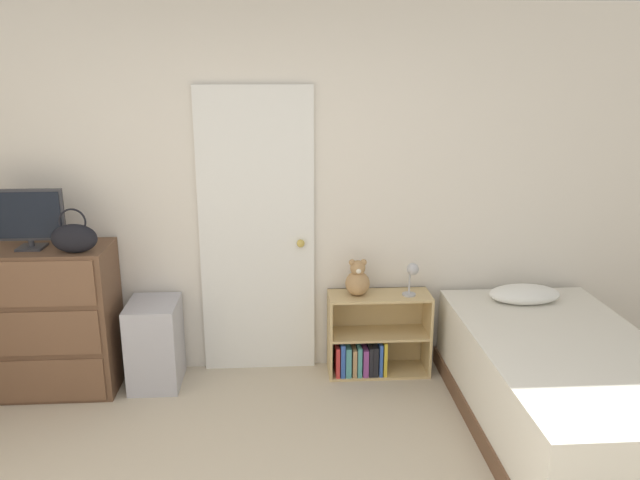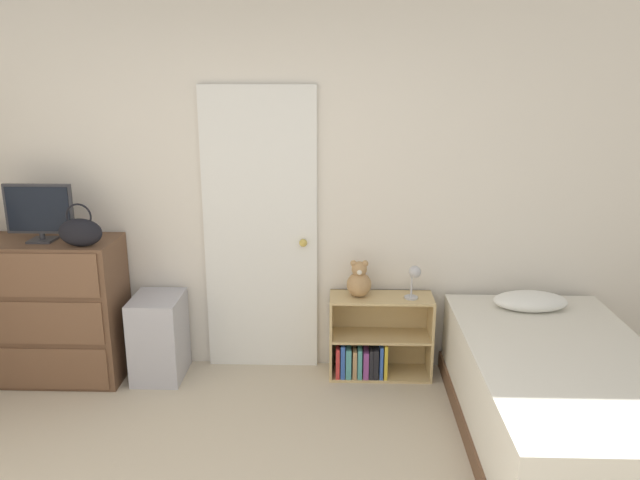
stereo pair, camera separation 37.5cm
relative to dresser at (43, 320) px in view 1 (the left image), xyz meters
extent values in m
cube|color=silver|center=(1.52, 0.28, 0.77)|extent=(10.00, 0.06, 2.55)
cube|color=white|center=(1.43, 0.23, 0.51)|extent=(0.79, 0.04, 2.02)
sphere|color=gold|center=(1.73, 0.19, 0.45)|extent=(0.06, 0.06, 0.06)
cube|color=brown|center=(0.00, 0.00, 0.00)|extent=(0.94, 0.46, 1.01)
cube|color=brown|center=(0.00, -0.23, -0.33)|extent=(0.87, 0.01, 0.30)
cube|color=brown|center=(0.00, -0.23, 0.00)|extent=(0.87, 0.01, 0.30)
cube|color=brown|center=(0.00, -0.23, 0.33)|extent=(0.87, 0.01, 0.30)
cube|color=#2D2D33|center=(-0.01, -0.02, 0.51)|extent=(0.16, 0.16, 0.02)
cylinder|color=#2D2D33|center=(-0.01, -0.02, 0.54)|extent=(0.04, 0.04, 0.04)
cube|color=#2D2D33|center=(-0.01, -0.02, 0.72)|extent=(0.45, 0.03, 0.33)
cube|color=black|center=(-0.01, -0.03, 0.72)|extent=(0.42, 0.01, 0.30)
ellipsoid|color=black|center=(0.31, -0.14, 0.60)|extent=(0.29, 0.11, 0.19)
torus|color=black|center=(0.31, -0.14, 0.70)|extent=(0.17, 0.01, 0.17)
cube|color=#ADADB7|center=(0.72, 0.03, -0.20)|extent=(0.34, 0.42, 0.60)
cube|color=tan|center=(1.93, 0.09, -0.21)|extent=(0.02, 0.28, 0.59)
cube|color=tan|center=(2.63, 0.09, -0.21)|extent=(0.02, 0.28, 0.59)
cube|color=tan|center=(2.28, 0.09, -0.49)|extent=(0.68, 0.28, 0.02)
cube|color=tan|center=(2.28, 0.09, -0.21)|extent=(0.68, 0.28, 0.02)
cube|color=tan|center=(2.28, 0.09, 0.08)|extent=(0.68, 0.28, 0.02)
cube|color=tan|center=(2.28, 0.23, -0.21)|extent=(0.72, 0.01, 0.59)
cube|color=red|center=(1.98, 0.05, -0.37)|extent=(0.03, 0.18, 0.22)
cube|color=#3359B2|center=(2.01, 0.06, -0.36)|extent=(0.03, 0.18, 0.25)
cube|color=teal|center=(2.05, 0.05, -0.38)|extent=(0.04, 0.16, 0.22)
cube|color=tan|center=(2.10, 0.08, -0.38)|extent=(0.03, 0.23, 0.21)
cube|color=teal|center=(2.13, 0.04, -0.38)|extent=(0.03, 0.16, 0.22)
cube|color=#8C3F8C|center=(2.18, 0.08, -0.38)|extent=(0.04, 0.22, 0.20)
cube|color=black|center=(2.21, 0.05, -0.38)|extent=(0.03, 0.17, 0.22)
cube|color=black|center=(2.25, 0.07, -0.37)|extent=(0.03, 0.22, 0.22)
cube|color=#3359B2|center=(2.28, 0.07, -0.36)|extent=(0.02, 0.21, 0.24)
cube|color=gold|center=(2.31, 0.04, -0.36)|extent=(0.02, 0.15, 0.25)
sphere|color=tan|center=(2.12, 0.09, 0.18)|extent=(0.17, 0.17, 0.17)
sphere|color=tan|center=(2.12, 0.09, 0.29)|extent=(0.11, 0.11, 0.11)
sphere|color=silver|center=(2.12, 0.05, 0.28)|extent=(0.04, 0.04, 0.04)
sphere|color=tan|center=(2.08, 0.09, 0.33)|extent=(0.04, 0.04, 0.04)
sphere|color=tan|center=(2.16, 0.09, 0.33)|extent=(0.04, 0.04, 0.04)
cylinder|color=#B2B2B7|center=(2.48, 0.07, 0.10)|extent=(0.09, 0.09, 0.01)
cylinder|color=#B2B2B7|center=(2.48, 0.07, 0.18)|extent=(0.01, 0.01, 0.16)
sphere|color=#B2B2B7|center=(2.50, 0.05, 0.29)|extent=(0.09, 0.09, 0.09)
cube|color=brown|center=(3.26, -0.76, -0.44)|extent=(1.08, 1.98, 0.12)
cube|color=silver|center=(3.26, -0.76, -0.16)|extent=(1.05, 1.92, 0.46)
ellipsoid|color=white|center=(3.26, -0.04, 0.12)|extent=(0.49, 0.28, 0.12)
camera|label=1|loc=(1.60, -3.97, 1.63)|focal=35.00mm
camera|label=2|loc=(1.98, -3.98, 1.63)|focal=35.00mm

